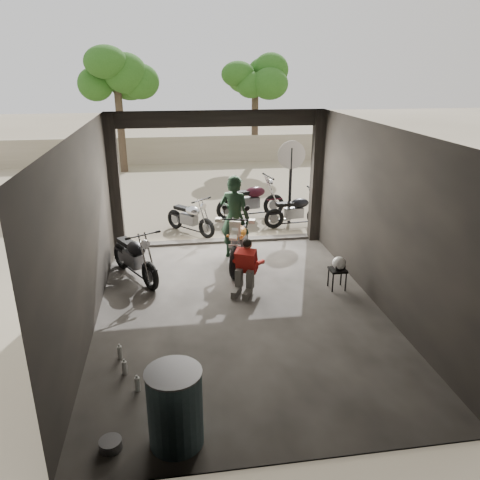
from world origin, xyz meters
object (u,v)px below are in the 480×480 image
object	(u,v)px
outside_bike_a	(190,215)
rider	(235,218)
main_bike	(239,238)
outside_bike_c	(296,208)
mechanic	(245,269)
sign_post	(291,169)
outside_bike_b	(251,198)
left_bike	(134,253)
stool	(338,272)
oil_drum	(175,409)
helmet	(339,263)

from	to	relation	value
outside_bike_a	rider	distance (m)	2.09
main_bike	outside_bike_c	xyz separation A→B (m)	(1.90, 2.34, -0.10)
mechanic	main_bike	bearing A→B (deg)	112.30
outside_bike_c	sign_post	world-z (taller)	sign_post
rider	sign_post	distance (m)	3.03
outside_bike_b	left_bike	bearing A→B (deg)	130.27
outside_bike_b	stool	xyz separation A→B (m)	(0.87, -4.82, -0.24)
main_bike	left_bike	size ratio (longest dim) A/B	1.14
stool	oil_drum	distance (m)	4.79
outside_bike_c	outside_bike_a	bearing A→B (deg)	86.47
left_bike	outside_bike_a	bearing A→B (deg)	34.94
left_bike	stool	xyz separation A→B (m)	(3.93, -1.11, -0.19)
oil_drum	outside_bike_c	bearing A→B (deg)	65.44
outside_bike_b	stool	distance (m)	4.91
outside_bike_b	helmet	world-z (taller)	outside_bike_b
main_bike	stool	xyz separation A→B (m)	(1.70, -1.53, -0.26)
left_bike	helmet	world-z (taller)	left_bike
left_bike	outside_bike_b	world-z (taller)	outside_bike_b
helmet	oil_drum	bearing A→B (deg)	-112.66
left_bike	sign_post	distance (m)	5.21
left_bike	helmet	distance (m)	4.09
main_bike	mechanic	distance (m)	1.42
left_bike	stool	bearing A→B (deg)	-45.27
mechanic	stool	world-z (taller)	mechanic
rider	sign_post	bearing A→B (deg)	-97.33
outside_bike_a	oil_drum	xyz separation A→B (m)	(-0.54, -7.31, -0.01)
main_bike	outside_bike_c	size ratio (longest dim) A/B	1.21
outside_bike_b	rider	distance (m)	3.05
stool	main_bike	bearing A→B (deg)	138.06
rider	mechanic	bearing A→B (deg)	119.49
left_bike	main_bike	bearing A→B (deg)	-18.83
left_bike	outside_bike_c	size ratio (longest dim) A/B	1.07
helmet	sign_post	bearing A→B (deg)	108.03
helmet	outside_bike_c	bearing A→B (deg)	106.74
main_bike	helmet	xyz separation A→B (m)	(1.71, -1.54, -0.06)
helmet	rider	bearing A→B (deg)	151.66
main_bike	outside_bike_a	world-z (taller)	main_bike
mechanic	outside_bike_a	bearing A→B (deg)	129.95
outside_bike_c	oil_drum	size ratio (longest dim) A/B	1.59
main_bike	outside_bike_a	size ratio (longest dim) A/B	1.26
left_bike	helmet	xyz separation A→B (m)	(3.94, -1.12, 0.01)
outside_bike_b	rider	bearing A→B (deg)	152.90
left_bike	oil_drum	xyz separation A→B (m)	(0.73, -4.67, -0.07)
outside_bike_b	outside_bike_c	bearing A→B (deg)	-141.97
outside_bike_b	mechanic	size ratio (longest dim) A/B	1.76
helmet	oil_drum	size ratio (longest dim) A/B	0.29
rider	helmet	distance (m)	2.65
outside_bike_b	helmet	size ratio (longest dim) A/B	6.37
outside_bike_b	outside_bike_a	bearing A→B (deg)	110.63
stool	oil_drum	world-z (taller)	oil_drum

